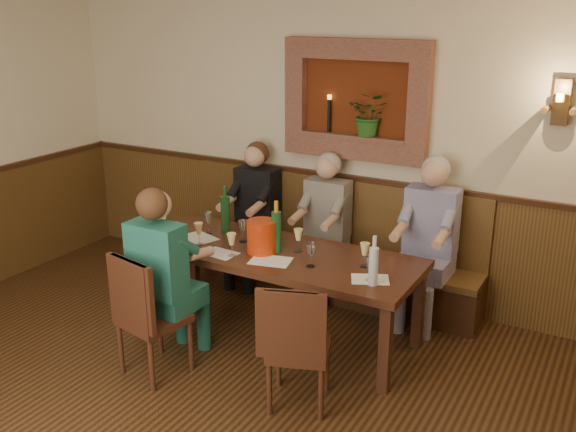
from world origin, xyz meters
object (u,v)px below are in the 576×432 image
Objects in this scene: dining_table at (274,259)px; chair_near_left at (153,339)px; chair_near_right at (299,369)px; spittoon_bucket at (262,237)px; person_bench_left at (253,226)px; bench at (324,260)px; person_bench_mid at (323,240)px; water_bottle at (374,265)px; wine_bottle_green_b at (225,214)px; person_bench_right at (426,256)px; wine_bottle_green_a at (276,231)px; person_chair_front at (167,292)px.

chair_near_left is at bearing -116.79° from dining_table.
spittoon_bucket is (-0.73, 0.72, 0.61)m from chair_near_right.
dining_table is 1.12m from person_bench_left.
bench is at bearing 8.15° from person_bench_left.
water_bottle is at bearing -49.31° from person_bench_mid.
chair_near_left is 2.29× the size of wine_bottle_green_b.
bench is 1.06m from person_bench_right.
wine_bottle_green_a reaches higher than water_bottle.
wine_bottle_green_b is (-0.62, -0.68, 0.36)m from person_bench_mid.
wine_bottle_green_b is at bearing 96.02° from person_chair_front.
person_bench_left reaches higher than wine_bottle_green_a.
person_bench_right reaches higher than water_bottle.
person_bench_left is at bearing 179.94° from person_bench_right.
wine_bottle_green_a is (-0.00, -0.85, 0.36)m from person_bench_mid.
person_bench_right reaches higher than bench.
bench is 1.81m from person_chair_front.
chair_near_right is at bearing -37.57° from wine_bottle_green_b.
chair_near_right is 1.20m from wine_bottle_green_a.
person_bench_mid reaches higher than bench.
chair_near_right reaches higher than dining_table.
person_bench_mid is 0.98m from person_bench_right.
dining_table is 1.00m from water_bottle.
wine_bottle_green_a is at bearing 72.87° from chair_near_left.
wine_bottle_green_b is (-0.58, -0.78, 0.60)m from bench.
wine_bottle_green_b is at bearing 164.74° from dining_table.
person_chair_front reaches higher than dining_table.
person_chair_front reaches higher than person_bench_left.
dining_table is 0.92m from person_chair_front.
dining_table is at bearing 153.68° from wine_bottle_green_a.
chair_near_right is at bearing -117.85° from water_bottle.
wine_bottle_green_b reaches higher than dining_table.
person_bench_left reaches higher than dining_table.
person_chair_front is (-0.48, -1.72, 0.26)m from bench.
bench is 0.78m from person_bench_left.
dining_table is 1.68× the size of person_chair_front.
dining_table is 1.15m from chair_near_left.
person_bench_mid is 0.97× the size of person_chair_front.
person_bench_right is at bearing -0.06° from person_bench_left.
person_bench_right reaches higher than wine_bottle_green_a.
person_bench_right is at bearing 61.55° from chair_near_left.
wine_bottle_green_a is (0.03, -0.01, 0.26)m from dining_table.
person_bench_mid is at bearing 0.06° from person_bench_left.
person_bench_mid is at bearing 72.24° from person_chair_front.
chair_near_left is (-0.49, -0.97, -0.39)m from dining_table.
wine_bottle_green_a is (0.52, 0.95, 0.65)m from chair_near_left.
wine_bottle_green_a is (-0.62, 0.78, 0.66)m from chair_near_right.
person_bench_right is at bearing 39.47° from dining_table.
chair_near_left is 1.85m from person_bench_left.
wine_bottle_green_a is 0.95m from water_bottle.
chair_near_right is 1.70m from person_bench_right.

